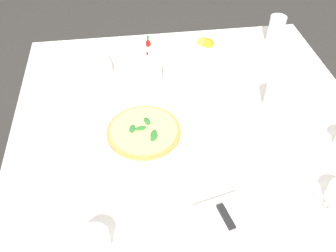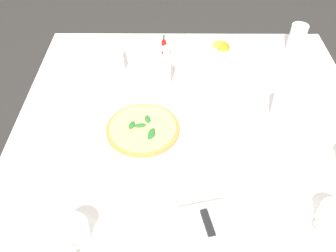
{
  "view_description": "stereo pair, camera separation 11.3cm",
  "coord_description": "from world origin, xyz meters",
  "px_view_note": "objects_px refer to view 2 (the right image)",
  "views": [
    {
      "loc": [
        0.81,
        -0.19,
        1.55
      ],
      "look_at": [
        0.02,
        -0.08,
        0.75
      ],
      "focal_mm": 37.79,
      "sensor_mm": 36.0,
      "label": 1
    },
    {
      "loc": [
        0.81,
        -0.07,
        1.55
      ],
      "look_at": [
        0.02,
        -0.08,
        0.75
      ],
      "focal_mm": 37.79,
      "sensor_mm": 36.0,
      "label": 2
    }
  ],
  "objects_px": {
    "pizza": "(143,128)",
    "citrus_bowl": "(222,51)",
    "water_glass_near_left": "(162,74)",
    "menu_card": "(122,59)",
    "water_glass_center_back": "(282,107)",
    "coffee_cup_back_corner": "(332,217)",
    "salt_shaker": "(166,52)",
    "coffee_cup_left_edge": "(74,233)",
    "hot_sauce_bottle": "(164,46)",
    "napkin_folded": "(213,243)",
    "water_glass_far_left": "(296,40)",
    "pizza_plate": "(143,132)",
    "dinner_knife": "(214,242)",
    "pepper_shaker": "(162,44)"
  },
  "relations": [
    {
      "from": "pizza",
      "to": "dinner_knife",
      "type": "height_order",
      "value": "pizza"
    },
    {
      "from": "menu_card",
      "to": "dinner_knife",
      "type": "bearing_deg",
      "value": 7.1
    },
    {
      "from": "coffee_cup_back_corner",
      "to": "water_glass_far_left",
      "type": "distance_m",
      "value": 0.8
    },
    {
      "from": "coffee_cup_left_edge",
      "to": "coffee_cup_back_corner",
      "type": "distance_m",
      "value": 0.64
    },
    {
      "from": "menu_card",
      "to": "hot_sauce_bottle",
      "type": "bearing_deg",
      "value": 103.61
    },
    {
      "from": "water_glass_center_back",
      "to": "napkin_folded",
      "type": "bearing_deg",
      "value": -29.62
    },
    {
      "from": "coffee_cup_left_edge",
      "to": "citrus_bowl",
      "type": "height_order",
      "value": "citrus_bowl"
    },
    {
      "from": "dinner_knife",
      "to": "citrus_bowl",
      "type": "distance_m",
      "value": 0.82
    },
    {
      "from": "pizza",
      "to": "dinner_knife",
      "type": "relative_size",
      "value": 1.2
    },
    {
      "from": "pizza",
      "to": "citrus_bowl",
      "type": "relative_size",
      "value": 1.56
    },
    {
      "from": "salt_shaker",
      "to": "menu_card",
      "type": "bearing_deg",
      "value": -71.53
    },
    {
      "from": "water_glass_near_left",
      "to": "water_glass_center_back",
      "type": "bearing_deg",
      "value": 66.7
    },
    {
      "from": "water_glass_near_left",
      "to": "napkin_folded",
      "type": "bearing_deg",
      "value": 12.08
    },
    {
      "from": "dinner_knife",
      "to": "salt_shaker",
      "type": "height_order",
      "value": "salt_shaker"
    },
    {
      "from": "pizza",
      "to": "coffee_cup_left_edge",
      "type": "height_order",
      "value": "coffee_cup_left_edge"
    },
    {
      "from": "napkin_folded",
      "to": "dinner_knife",
      "type": "xyz_separation_m",
      "value": [
        0.0,
        0.0,
        0.01
      ]
    },
    {
      "from": "pizza",
      "to": "coffee_cup_back_corner",
      "type": "height_order",
      "value": "coffee_cup_back_corner"
    },
    {
      "from": "citrus_bowl",
      "to": "menu_card",
      "type": "xyz_separation_m",
      "value": [
        0.06,
        -0.4,
        0.0
      ]
    },
    {
      "from": "coffee_cup_back_corner",
      "to": "salt_shaker",
      "type": "distance_m",
      "value": 0.86
    },
    {
      "from": "water_glass_far_left",
      "to": "pepper_shaker",
      "type": "xyz_separation_m",
      "value": [
        -0.01,
        -0.55,
        -0.03
      ]
    },
    {
      "from": "water_glass_center_back",
      "to": "citrus_bowl",
      "type": "distance_m",
      "value": 0.39
    },
    {
      "from": "hot_sauce_bottle",
      "to": "pepper_shaker",
      "type": "xyz_separation_m",
      "value": [
        -0.03,
        -0.01,
        -0.01
      ]
    },
    {
      "from": "citrus_bowl",
      "to": "pepper_shaker",
      "type": "xyz_separation_m",
      "value": [
        -0.05,
        -0.24,
        -0.0
      ]
    },
    {
      "from": "water_glass_near_left",
      "to": "pepper_shaker",
      "type": "height_order",
      "value": "water_glass_near_left"
    },
    {
      "from": "coffee_cup_back_corner",
      "to": "hot_sauce_bottle",
      "type": "distance_m",
      "value": 0.89
    },
    {
      "from": "citrus_bowl",
      "to": "pepper_shaker",
      "type": "height_order",
      "value": "citrus_bowl"
    },
    {
      "from": "pizza",
      "to": "pizza_plate",
      "type": "bearing_deg",
      "value": -137.23
    },
    {
      "from": "pizza",
      "to": "napkin_folded",
      "type": "distance_m",
      "value": 0.42
    },
    {
      "from": "menu_card",
      "to": "salt_shaker",
      "type": "bearing_deg",
      "value": 94.32
    },
    {
      "from": "water_glass_near_left",
      "to": "salt_shaker",
      "type": "height_order",
      "value": "water_glass_near_left"
    },
    {
      "from": "dinner_knife",
      "to": "pizza",
      "type": "bearing_deg",
      "value": -166.28
    },
    {
      "from": "water_glass_far_left",
      "to": "menu_card",
      "type": "bearing_deg",
      "value": -81.75
    },
    {
      "from": "coffee_cup_left_edge",
      "to": "salt_shaker",
      "type": "relative_size",
      "value": 2.35
    },
    {
      "from": "pizza_plate",
      "to": "water_glass_center_back",
      "type": "bearing_deg",
      "value": 100.28
    },
    {
      "from": "pizza_plate",
      "to": "napkin_folded",
      "type": "xyz_separation_m",
      "value": [
        0.38,
        0.19,
        -0.0
      ]
    },
    {
      "from": "pizza",
      "to": "water_glass_far_left",
      "type": "relative_size",
      "value": 1.96
    },
    {
      "from": "coffee_cup_back_corner",
      "to": "salt_shaker",
      "type": "xyz_separation_m",
      "value": [
        -0.75,
        -0.42,
        -0.0
      ]
    },
    {
      "from": "napkin_folded",
      "to": "menu_card",
      "type": "distance_m",
      "value": 0.81
    },
    {
      "from": "pizza_plate",
      "to": "pizza",
      "type": "xyz_separation_m",
      "value": [
        0.0,
        0.0,
        0.01
      ]
    },
    {
      "from": "coffee_cup_back_corner",
      "to": "napkin_folded",
      "type": "distance_m",
      "value": 0.31
    },
    {
      "from": "pizza_plate",
      "to": "citrus_bowl",
      "type": "height_order",
      "value": "citrus_bowl"
    },
    {
      "from": "water_glass_center_back",
      "to": "water_glass_near_left",
      "type": "bearing_deg",
      "value": -113.3
    },
    {
      "from": "pizza_plate",
      "to": "citrus_bowl",
      "type": "relative_size",
      "value": 2.12
    },
    {
      "from": "menu_card",
      "to": "water_glass_far_left",
      "type": "bearing_deg",
      "value": 84.1
    },
    {
      "from": "hot_sauce_bottle",
      "to": "menu_card",
      "type": "relative_size",
      "value": 0.94
    },
    {
      "from": "dinner_knife",
      "to": "water_glass_center_back",
      "type": "bearing_deg",
      "value": 137.59
    },
    {
      "from": "pizza_plate",
      "to": "water_glass_far_left",
      "type": "height_order",
      "value": "water_glass_far_left"
    },
    {
      "from": "coffee_cup_left_edge",
      "to": "hot_sauce_bottle",
      "type": "bearing_deg",
      "value": 165.86
    },
    {
      "from": "pizza_plate",
      "to": "coffee_cup_back_corner",
      "type": "bearing_deg",
      "value": 57.74
    },
    {
      "from": "water_glass_near_left",
      "to": "menu_card",
      "type": "bearing_deg",
      "value": -128.15
    }
  ]
}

